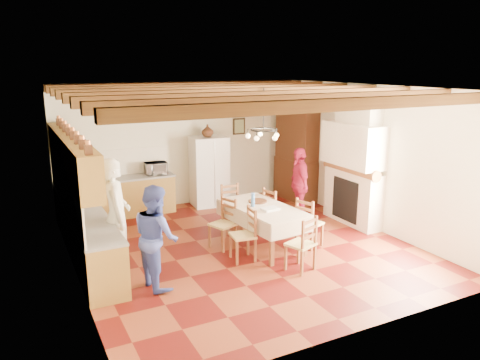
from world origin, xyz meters
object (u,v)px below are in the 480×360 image
at_px(person_woman_blue, 156,236).
at_px(hutch, 297,154).
at_px(chair_right_far, 276,211).
at_px(chair_end_near, 301,243).
at_px(microwave, 156,168).
at_px(person_man, 116,216).
at_px(dining_table, 262,211).
at_px(refrigerator, 209,171).
at_px(person_woman_red, 299,184).
at_px(chair_left_far, 223,224).
at_px(chair_right_near, 309,222).
at_px(chair_end_far, 233,208).
at_px(chair_left_near, 243,234).

bearing_deg(person_woman_blue, hutch, -63.23).
relative_size(chair_right_far, chair_end_near, 1.00).
relative_size(person_woman_blue, microwave, 3.26).
bearing_deg(person_man, dining_table, -85.19).
height_order(refrigerator, chair_end_near, refrigerator).
height_order(refrigerator, person_woman_red, refrigerator).
distance_m(dining_table, person_man, 2.70).
bearing_deg(chair_left_far, person_woman_blue, -78.75).
height_order(person_woman_blue, microwave, person_woman_blue).
bearing_deg(dining_table, person_woman_blue, -163.65).
relative_size(chair_left_far, chair_right_near, 1.00).
bearing_deg(chair_left_far, chair_end_near, 7.10).
relative_size(dining_table, person_man, 0.98).
bearing_deg(microwave, chair_right_near, -56.21).
bearing_deg(chair_right_far, chair_end_far, 40.41).
bearing_deg(chair_end_near, chair_left_near, -68.65).
bearing_deg(person_woman_blue, microwave, -24.00).
relative_size(refrigerator, chair_left_far, 1.77).
bearing_deg(chair_right_far, refrigerator, -0.34).
xyz_separation_m(hutch, chair_right_near, (-1.57, -2.83, -0.70)).
distance_m(dining_table, person_woman_red, 1.81).
bearing_deg(microwave, chair_right_far, -51.26).
distance_m(refrigerator, microwave, 1.32).
bearing_deg(person_woman_red, refrigerator, -129.39).
distance_m(chair_right_near, microwave, 3.99).
distance_m(hutch, chair_end_far, 2.90).
height_order(person_woman_red, microwave, person_woman_red).
distance_m(hutch, chair_left_far, 3.83).
relative_size(refrigerator, hutch, 0.72).
xyz_separation_m(hutch, chair_left_near, (-3.01, -2.85, -0.70)).
relative_size(chair_right_near, microwave, 1.91).
height_order(refrigerator, microwave, refrigerator).
relative_size(chair_end_near, chair_end_far, 1.00).
height_order(chair_left_far, chair_right_far, same).
distance_m(chair_left_far, person_woman_red, 2.33).
xyz_separation_m(refrigerator, person_woman_blue, (-2.45, -3.65, -0.03)).
distance_m(chair_end_far, person_man, 2.81).
relative_size(chair_right_near, person_woman_red, 0.58).
relative_size(hutch, chair_end_far, 2.46).
bearing_deg(microwave, chair_left_far, -76.80).
bearing_deg(dining_table, chair_right_far, 40.70).
height_order(dining_table, chair_left_far, chair_left_far).
bearing_deg(refrigerator, chair_end_near, -87.16).
height_order(dining_table, chair_left_near, chair_left_near).
bearing_deg(dining_table, chair_end_far, 94.53).
height_order(person_woman_blue, person_woman_red, person_woman_red).
height_order(chair_left_near, chair_left_far, same).
xyz_separation_m(hutch, chair_left_far, (-3.08, -2.16, -0.70)).
bearing_deg(microwave, chair_left_near, -77.34).
bearing_deg(person_man, person_woman_red, -70.40).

